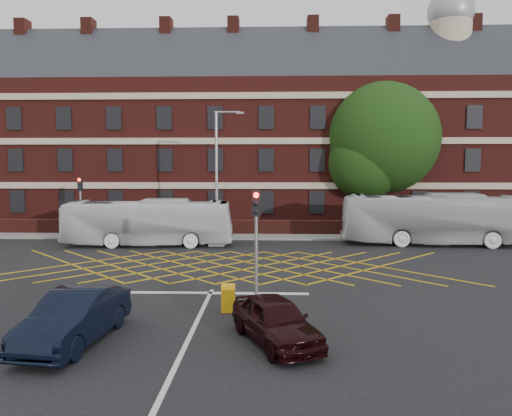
{
  "coord_description": "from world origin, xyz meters",
  "views": [
    {
      "loc": [
        2.53,
        -23.35,
        5.31
      ],
      "look_at": [
        1.69,
        1.5,
        3.04
      ],
      "focal_mm": 35.0,
      "sensor_mm": 36.0,
      "label": 1
    }
  ],
  "objects_px": {
    "bus_right": "(435,219)",
    "car_maroon": "(276,320)",
    "traffic_light_far": "(81,213)",
    "street_lamp": "(218,200)",
    "bus_left": "(149,222)",
    "car_navy": "(74,317)",
    "utility_cabinet": "(228,298)",
    "direction_signs": "(67,219)",
    "traffic_light_near": "(256,258)",
    "deciduous_tree": "(382,146)"
  },
  "relations": [
    {
      "from": "bus_right",
      "to": "car_navy",
      "type": "height_order",
      "value": "bus_right"
    },
    {
      "from": "bus_right",
      "to": "car_maroon",
      "type": "bearing_deg",
      "value": 154.45
    },
    {
      "from": "bus_left",
      "to": "bus_right",
      "type": "height_order",
      "value": "bus_right"
    },
    {
      "from": "car_maroon",
      "to": "utility_cabinet",
      "type": "bearing_deg",
      "value": 94.78
    },
    {
      "from": "traffic_light_near",
      "to": "utility_cabinet",
      "type": "bearing_deg",
      "value": -133.23
    },
    {
      "from": "bus_right",
      "to": "street_lamp",
      "type": "bearing_deg",
      "value": 97.8
    },
    {
      "from": "bus_right",
      "to": "deciduous_tree",
      "type": "bearing_deg",
      "value": 18.89
    },
    {
      "from": "direction_signs",
      "to": "utility_cabinet",
      "type": "distance_m",
      "value": 21.37
    },
    {
      "from": "bus_left",
      "to": "bus_right",
      "type": "relative_size",
      "value": 0.89
    },
    {
      "from": "car_navy",
      "to": "utility_cabinet",
      "type": "distance_m",
      "value": 5.34
    },
    {
      "from": "bus_left",
      "to": "car_navy",
      "type": "height_order",
      "value": "bus_left"
    },
    {
      "from": "bus_left",
      "to": "car_maroon",
      "type": "bearing_deg",
      "value": -156.87
    },
    {
      "from": "traffic_light_far",
      "to": "direction_signs",
      "type": "relative_size",
      "value": 1.94
    },
    {
      "from": "car_maroon",
      "to": "traffic_light_near",
      "type": "relative_size",
      "value": 0.94
    },
    {
      "from": "car_navy",
      "to": "traffic_light_near",
      "type": "bearing_deg",
      "value": 45.25
    },
    {
      "from": "bus_right",
      "to": "car_navy",
      "type": "xyz_separation_m",
      "value": [
        -16.37,
        -18.3,
        -0.9
      ]
    },
    {
      "from": "bus_left",
      "to": "direction_signs",
      "type": "height_order",
      "value": "bus_left"
    },
    {
      "from": "car_maroon",
      "to": "deciduous_tree",
      "type": "distance_m",
      "value": 27.57
    },
    {
      "from": "traffic_light_far",
      "to": "direction_signs",
      "type": "distance_m",
      "value": 1.04
    },
    {
      "from": "bus_left",
      "to": "traffic_light_far",
      "type": "height_order",
      "value": "traffic_light_far"
    },
    {
      "from": "utility_cabinet",
      "to": "bus_right",
      "type": "bearing_deg",
      "value": 51.25
    },
    {
      "from": "bus_left",
      "to": "deciduous_tree",
      "type": "relative_size",
      "value": 0.92
    },
    {
      "from": "deciduous_tree",
      "to": "direction_signs",
      "type": "relative_size",
      "value": 5.28
    },
    {
      "from": "car_navy",
      "to": "bus_left",
      "type": "bearing_deg",
      "value": 103.19
    },
    {
      "from": "utility_cabinet",
      "to": "car_maroon",
      "type": "bearing_deg",
      "value": -61.06
    },
    {
      "from": "car_maroon",
      "to": "street_lamp",
      "type": "bearing_deg",
      "value": 77.63
    },
    {
      "from": "deciduous_tree",
      "to": "utility_cabinet",
      "type": "bearing_deg",
      "value": -114.36
    },
    {
      "from": "street_lamp",
      "to": "direction_signs",
      "type": "xyz_separation_m",
      "value": [
        -10.96,
        2.77,
        -1.52
      ]
    },
    {
      "from": "bus_right",
      "to": "car_maroon",
      "type": "xyz_separation_m",
      "value": [
        -10.43,
        -18.11,
        -0.99
      ]
    },
    {
      "from": "traffic_light_far",
      "to": "street_lamp",
      "type": "height_order",
      "value": "street_lamp"
    },
    {
      "from": "car_navy",
      "to": "direction_signs",
      "type": "distance_m",
      "value": 22.0
    },
    {
      "from": "car_navy",
      "to": "utility_cabinet",
      "type": "xyz_separation_m",
      "value": [
        4.26,
        3.21,
        -0.27
      ]
    },
    {
      "from": "street_lamp",
      "to": "utility_cabinet",
      "type": "xyz_separation_m",
      "value": [
        1.93,
        -14.25,
        -2.41
      ]
    },
    {
      "from": "street_lamp",
      "to": "utility_cabinet",
      "type": "distance_m",
      "value": 14.58
    },
    {
      "from": "car_navy",
      "to": "traffic_light_near",
      "type": "xyz_separation_m",
      "value": [
        5.23,
        4.24,
        1.0
      ]
    },
    {
      "from": "direction_signs",
      "to": "car_maroon",
      "type": "bearing_deg",
      "value": -53.99
    },
    {
      "from": "car_maroon",
      "to": "traffic_light_far",
      "type": "bearing_deg",
      "value": 99.87
    },
    {
      "from": "car_navy",
      "to": "traffic_light_far",
      "type": "relative_size",
      "value": 1.09
    },
    {
      "from": "traffic_light_far",
      "to": "utility_cabinet",
      "type": "bearing_deg",
      "value": -55.14
    },
    {
      "from": "traffic_light_near",
      "to": "traffic_light_far",
      "type": "height_order",
      "value": "same"
    },
    {
      "from": "direction_signs",
      "to": "utility_cabinet",
      "type": "height_order",
      "value": "direction_signs"
    },
    {
      "from": "car_navy",
      "to": "street_lamp",
      "type": "xyz_separation_m",
      "value": [
        2.33,
        17.46,
        2.13
      ]
    },
    {
      "from": "bus_right",
      "to": "utility_cabinet",
      "type": "height_order",
      "value": "bus_right"
    },
    {
      "from": "traffic_light_near",
      "to": "street_lamp",
      "type": "xyz_separation_m",
      "value": [
        -2.9,
        13.23,
        1.14
      ]
    },
    {
      "from": "bus_left",
      "to": "street_lamp",
      "type": "relative_size",
      "value": 1.26
    },
    {
      "from": "utility_cabinet",
      "to": "bus_left",
      "type": "bearing_deg",
      "value": 114.33
    },
    {
      "from": "bus_right",
      "to": "traffic_light_near",
      "type": "height_order",
      "value": "traffic_light_near"
    },
    {
      "from": "bus_right",
      "to": "bus_left",
      "type": "bearing_deg",
      "value": 97.44
    },
    {
      "from": "traffic_light_near",
      "to": "traffic_light_far",
      "type": "xyz_separation_m",
      "value": [
        -12.9,
        16.11,
        0.0
      ]
    },
    {
      "from": "car_navy",
      "to": "street_lamp",
      "type": "bearing_deg",
      "value": 88.63
    }
  ]
}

